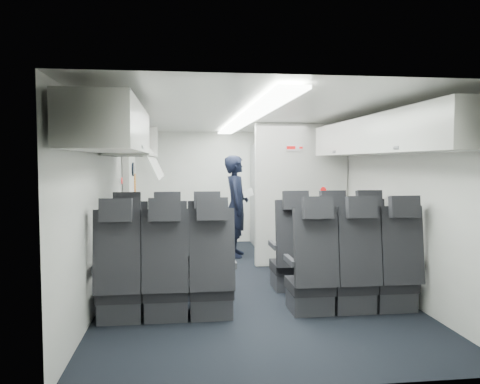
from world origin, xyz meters
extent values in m
cube|color=black|center=(0.00, 0.00, -0.01)|extent=(3.40, 6.00, 0.01)
cube|color=silver|center=(0.00, 0.00, 2.15)|extent=(3.40, 6.00, 0.01)
cube|color=silver|center=(0.00, 3.00, 1.07)|extent=(3.40, 0.01, 2.15)
cube|color=silver|center=(0.00, -3.00, 1.07)|extent=(3.40, 0.01, 2.15)
cube|color=silver|center=(-1.70, 0.00, 1.07)|extent=(0.01, 6.00, 2.15)
cube|color=silver|center=(1.70, 0.00, 1.07)|extent=(0.01, 6.00, 2.15)
cube|color=white|center=(0.00, 0.00, 2.11)|extent=(0.25, 5.52, 0.03)
cube|color=black|center=(-1.42, -0.45, 0.27)|extent=(0.44, 0.46, 0.12)
cube|color=#2D2D33|center=(-1.42, -0.45, 0.11)|extent=(0.42, 0.42, 0.22)
cube|color=black|center=(-1.42, -0.67, 0.72)|extent=(0.44, 0.20, 0.80)
cube|color=black|center=(-1.42, -0.72, 1.12)|extent=(0.30, 0.12, 0.23)
cube|color=#2D2D33|center=(-1.64, -0.48, 0.55)|extent=(0.05, 0.40, 0.06)
cube|color=#2D2D33|center=(-1.20, -0.48, 0.55)|extent=(0.05, 0.40, 0.06)
cube|color=black|center=(-0.97, -0.45, 0.27)|extent=(0.44, 0.46, 0.12)
cube|color=#2D2D33|center=(-0.97, -0.45, 0.11)|extent=(0.42, 0.42, 0.22)
cube|color=black|center=(-0.97, -0.67, 0.72)|extent=(0.44, 0.20, 0.80)
cube|color=black|center=(-0.97, -0.72, 1.12)|extent=(0.30, 0.12, 0.23)
cube|color=#2D2D33|center=(-1.19, -0.48, 0.55)|extent=(0.05, 0.40, 0.06)
cube|color=#2D2D33|center=(-0.75, -0.48, 0.55)|extent=(0.05, 0.40, 0.06)
cube|color=black|center=(-0.52, -0.45, 0.27)|extent=(0.44, 0.46, 0.12)
cube|color=#2D2D33|center=(-0.52, -0.45, 0.11)|extent=(0.42, 0.42, 0.22)
cube|color=black|center=(-0.52, -0.67, 0.72)|extent=(0.44, 0.20, 0.80)
cube|color=black|center=(-0.52, -0.72, 1.12)|extent=(0.30, 0.12, 0.23)
cube|color=#2D2D33|center=(-0.74, -0.48, 0.55)|extent=(0.05, 0.40, 0.06)
cube|color=#2D2D33|center=(-0.30, -0.48, 0.55)|extent=(0.05, 0.40, 0.06)
cube|color=black|center=(0.52, -0.45, 0.27)|extent=(0.44, 0.46, 0.12)
cube|color=#2D2D33|center=(0.52, -0.45, 0.11)|extent=(0.42, 0.42, 0.22)
cube|color=black|center=(0.52, -0.67, 0.72)|extent=(0.44, 0.20, 0.80)
cube|color=black|center=(0.52, -0.72, 1.12)|extent=(0.30, 0.12, 0.23)
cube|color=#2D2D33|center=(0.30, -0.48, 0.55)|extent=(0.05, 0.40, 0.06)
cube|color=#2D2D33|center=(0.74, -0.48, 0.55)|extent=(0.05, 0.40, 0.06)
cube|color=black|center=(0.97, -0.45, 0.27)|extent=(0.44, 0.46, 0.12)
cube|color=#2D2D33|center=(0.97, -0.45, 0.11)|extent=(0.42, 0.42, 0.22)
cube|color=black|center=(0.97, -0.67, 0.72)|extent=(0.44, 0.20, 0.80)
cube|color=black|center=(0.97, -0.72, 1.12)|extent=(0.30, 0.12, 0.23)
cube|color=#2D2D33|center=(0.75, -0.48, 0.55)|extent=(0.05, 0.40, 0.06)
cube|color=#2D2D33|center=(1.19, -0.48, 0.55)|extent=(0.05, 0.40, 0.06)
cube|color=black|center=(1.42, -0.45, 0.27)|extent=(0.44, 0.46, 0.12)
cube|color=#2D2D33|center=(1.42, -0.45, 0.11)|extent=(0.42, 0.42, 0.22)
cube|color=black|center=(1.42, -0.67, 0.72)|extent=(0.44, 0.20, 0.80)
cube|color=black|center=(1.42, -0.72, 1.12)|extent=(0.30, 0.12, 0.23)
cube|color=#2D2D33|center=(1.20, -0.48, 0.55)|extent=(0.05, 0.40, 0.06)
cube|color=#2D2D33|center=(1.64, -0.48, 0.55)|extent=(0.05, 0.40, 0.06)
cube|color=black|center=(-1.42, -1.35, 0.27)|extent=(0.44, 0.46, 0.12)
cube|color=#2D2D33|center=(-1.42, -1.35, 0.11)|extent=(0.42, 0.42, 0.22)
cube|color=black|center=(-1.42, -1.57, 0.72)|extent=(0.44, 0.20, 0.80)
cube|color=black|center=(-1.42, -1.62, 1.12)|extent=(0.30, 0.12, 0.23)
cube|color=#2D2D33|center=(-1.64, -1.38, 0.55)|extent=(0.05, 0.40, 0.06)
cube|color=#2D2D33|center=(-1.20, -1.38, 0.55)|extent=(0.05, 0.40, 0.06)
cube|color=black|center=(-0.97, -1.35, 0.27)|extent=(0.44, 0.46, 0.12)
cube|color=#2D2D33|center=(-0.97, -1.35, 0.11)|extent=(0.42, 0.42, 0.22)
cube|color=black|center=(-0.97, -1.57, 0.72)|extent=(0.44, 0.20, 0.80)
cube|color=black|center=(-0.97, -1.62, 1.12)|extent=(0.30, 0.12, 0.23)
cube|color=#2D2D33|center=(-1.19, -1.38, 0.55)|extent=(0.05, 0.40, 0.06)
cube|color=#2D2D33|center=(-0.75, -1.38, 0.55)|extent=(0.05, 0.40, 0.06)
cube|color=black|center=(-0.52, -1.35, 0.27)|extent=(0.44, 0.46, 0.12)
cube|color=#2D2D33|center=(-0.52, -1.35, 0.11)|extent=(0.42, 0.42, 0.22)
cube|color=black|center=(-0.52, -1.57, 0.72)|extent=(0.44, 0.20, 0.80)
cube|color=black|center=(-0.52, -1.62, 1.12)|extent=(0.30, 0.12, 0.23)
cube|color=#2D2D33|center=(-0.74, -1.38, 0.55)|extent=(0.05, 0.40, 0.06)
cube|color=#2D2D33|center=(-0.30, -1.38, 0.55)|extent=(0.05, 0.40, 0.06)
cube|color=black|center=(0.52, -1.35, 0.27)|extent=(0.44, 0.46, 0.12)
cube|color=#2D2D33|center=(0.52, -1.35, 0.11)|extent=(0.42, 0.42, 0.22)
cube|color=black|center=(0.52, -1.57, 0.72)|extent=(0.44, 0.20, 0.80)
cube|color=black|center=(0.52, -1.62, 1.12)|extent=(0.30, 0.12, 0.23)
cube|color=#2D2D33|center=(0.30, -1.38, 0.55)|extent=(0.05, 0.40, 0.06)
cube|color=#2D2D33|center=(0.74, -1.38, 0.55)|extent=(0.05, 0.40, 0.06)
cube|color=black|center=(0.97, -1.35, 0.27)|extent=(0.44, 0.46, 0.12)
cube|color=#2D2D33|center=(0.97, -1.35, 0.11)|extent=(0.42, 0.42, 0.22)
cube|color=black|center=(0.97, -1.57, 0.72)|extent=(0.44, 0.20, 0.80)
cube|color=black|center=(0.97, -1.62, 1.12)|extent=(0.30, 0.12, 0.23)
cube|color=#2D2D33|center=(0.75, -1.38, 0.55)|extent=(0.05, 0.40, 0.06)
cube|color=#2D2D33|center=(1.19, -1.38, 0.55)|extent=(0.05, 0.40, 0.06)
cube|color=black|center=(1.42, -1.35, 0.27)|extent=(0.44, 0.46, 0.12)
cube|color=#2D2D33|center=(1.42, -1.35, 0.11)|extent=(0.42, 0.42, 0.22)
cube|color=black|center=(1.42, -1.57, 0.72)|extent=(0.44, 0.20, 0.80)
cube|color=black|center=(1.42, -1.62, 1.12)|extent=(0.30, 0.12, 0.23)
cube|color=#2D2D33|center=(1.20, -1.38, 0.55)|extent=(0.05, 0.40, 0.06)
cube|color=#2D2D33|center=(1.64, -1.38, 0.55)|extent=(0.05, 0.40, 0.06)
cube|color=silver|center=(-1.40, -2.00, 1.86)|extent=(0.52, 1.80, 0.40)
cylinder|color=slate|center=(-1.15, -2.00, 1.70)|extent=(0.04, 0.10, 0.04)
cube|color=#9E9E93|center=(-1.40, -0.25, 1.66)|extent=(0.52, 1.70, 0.04)
cube|color=silver|center=(-1.66, -0.25, 1.86)|extent=(0.06, 1.70, 0.44)
cube|color=silver|center=(-1.40, -1.08, 1.86)|extent=(0.52, 0.04, 0.40)
cube|color=silver|center=(-1.40, 0.58, 1.86)|extent=(0.52, 0.04, 0.40)
cube|color=silver|center=(-1.15, -0.25, 1.55)|extent=(0.21, 1.61, 0.38)
cube|color=silver|center=(1.40, -2.00, 1.86)|extent=(0.52, 1.80, 0.40)
cylinder|color=slate|center=(1.15, -2.00, 1.70)|extent=(0.04, 0.10, 0.04)
cube|color=silver|center=(1.40, -0.25, 1.86)|extent=(0.52, 1.70, 0.40)
cylinder|color=slate|center=(1.15, -0.25, 1.70)|extent=(0.04, 0.10, 0.04)
cube|color=silver|center=(0.98, 0.80, 1.07)|extent=(1.40, 0.12, 2.13)
cube|color=white|center=(0.85, 0.73, 1.78)|extent=(0.24, 0.01, 0.10)
cube|color=red|center=(0.80, 0.72, 1.78)|extent=(0.13, 0.01, 0.04)
cube|color=red|center=(0.95, 0.72, 1.78)|extent=(0.05, 0.01, 0.03)
cylinder|color=white|center=(1.30, 0.73, 1.15)|extent=(0.11, 0.01, 0.11)
cylinder|color=red|center=(1.30, 0.72, 1.15)|extent=(0.09, 0.01, 0.09)
cube|color=#939399|center=(0.95, 2.72, 0.95)|extent=(0.85, 0.50, 1.90)
cube|color=#3F3F42|center=(0.95, 2.46, 0.50)|extent=(0.80, 0.01, 0.02)
cube|color=#3F3F42|center=(0.95, 2.46, 1.00)|extent=(0.80, 0.01, 0.02)
cube|color=#3F3F42|center=(0.95, 2.46, 1.50)|extent=(0.80, 0.01, 0.02)
cube|color=silver|center=(-1.64, 1.55, 0.95)|extent=(0.10, 0.92, 1.86)
cylinder|color=black|center=(-1.58, 1.55, 1.45)|extent=(0.03, 0.22, 0.22)
cube|color=gold|center=(-1.58, 1.85, 1.00)|extent=(0.02, 0.10, 0.75)
cylinder|color=white|center=(-1.67, 0.80, 1.30)|extent=(0.01, 0.11, 0.11)
cylinder|color=red|center=(-1.66, 0.80, 1.30)|extent=(0.01, 0.09, 0.09)
imported|color=black|center=(0.09, 1.60, 0.84)|extent=(0.49, 0.67, 1.68)
cube|color=black|center=(-1.43, -0.58, 1.79)|extent=(0.49, 0.41, 0.26)
cube|color=white|center=(0.28, 1.55, 1.06)|extent=(0.18, 0.07, 0.13)
camera|label=1|loc=(-0.80, -6.07, 1.57)|focal=35.00mm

